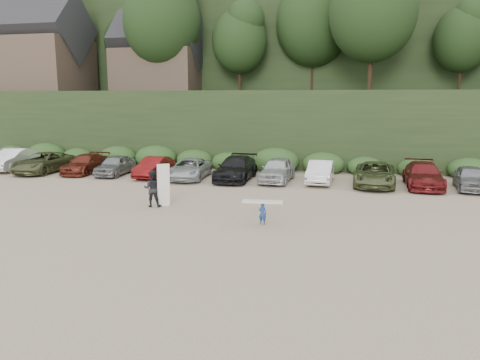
# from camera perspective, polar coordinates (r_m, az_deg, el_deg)

# --- Properties ---
(ground) EXTENTS (120.00, 120.00, 0.00)m
(ground) POSITION_cam_1_polar(r_m,az_deg,el_deg) (21.75, -4.72, -4.61)
(ground) COLOR tan
(ground) RESTS_ON ground
(hillside_backdrop) EXTENTS (90.00, 41.50, 28.00)m
(hillside_backdrop) POSITION_cam_1_polar(r_m,az_deg,el_deg) (56.62, 6.59, 15.83)
(hillside_backdrop) COLOR black
(hillside_backdrop) RESTS_ON ground
(parked_cars) EXTENTS (36.80, 5.71, 1.61)m
(parked_cars) POSITION_cam_1_polar(r_m,az_deg,el_deg) (32.12, -5.32, 1.53)
(parked_cars) COLOR #B1B2B6
(parked_cars) RESTS_ON ground
(child_surfer) EXTENTS (1.79, 0.66, 1.05)m
(child_surfer) POSITION_cam_1_polar(r_m,az_deg,el_deg) (20.44, 2.77, -3.47)
(child_surfer) COLOR navy
(child_surfer) RESTS_ON ground
(adult_surfer) EXTENTS (1.41, 0.86, 2.21)m
(adult_surfer) POSITION_cam_1_polar(r_m,az_deg,el_deg) (24.05, -10.50, -0.99)
(adult_surfer) COLOR black
(adult_surfer) RESTS_ON ground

